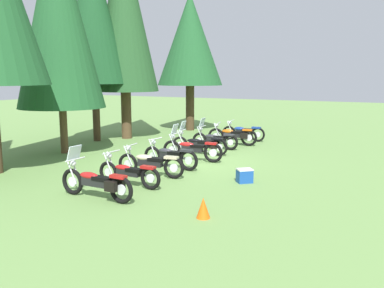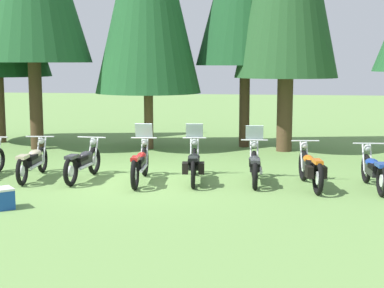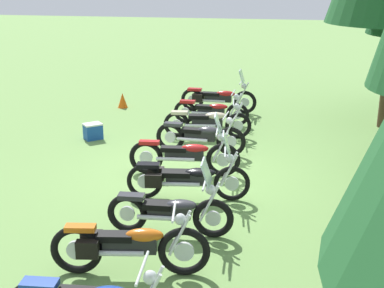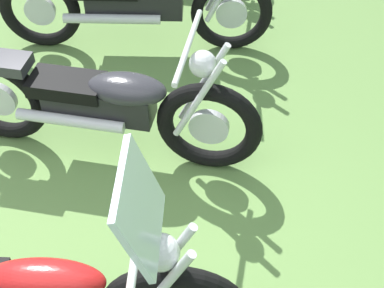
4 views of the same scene
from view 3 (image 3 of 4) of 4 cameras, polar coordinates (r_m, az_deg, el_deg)
ground_plane at (r=11.70m, az=-0.01°, el=-3.28°), size 80.00×80.00×0.00m
motorcycle_0 at (r=16.77m, az=2.74°, el=4.97°), size 0.71×2.40×1.37m
motorcycle_1 at (r=15.40m, az=2.11°, el=3.61°), size 0.76×2.21×0.99m
motorcycle_2 at (r=14.14m, az=1.72°, el=2.45°), size 0.75×2.34×1.00m
motorcycle_3 at (r=12.89m, az=0.94°, el=0.87°), size 0.76×2.24×1.01m
motorcycle_4 at (r=11.51m, az=-0.66°, el=-1.13°), size 0.66×2.43×1.38m
motorcycle_5 at (r=10.29m, az=-0.64°, el=-3.58°), size 0.75×2.39×1.36m
motorcycle_6 at (r=8.96m, az=-2.25°, el=-7.15°), size 0.67×2.15×1.36m
motorcycle_7 at (r=7.90m, az=-6.95°, el=-10.75°), size 0.78×2.33×1.04m
picnic_cooler at (r=14.32m, az=-10.56°, el=1.35°), size 0.56×0.57×0.43m
traffic_cone at (r=17.53m, az=-7.44°, el=4.66°), size 0.32×0.32×0.48m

